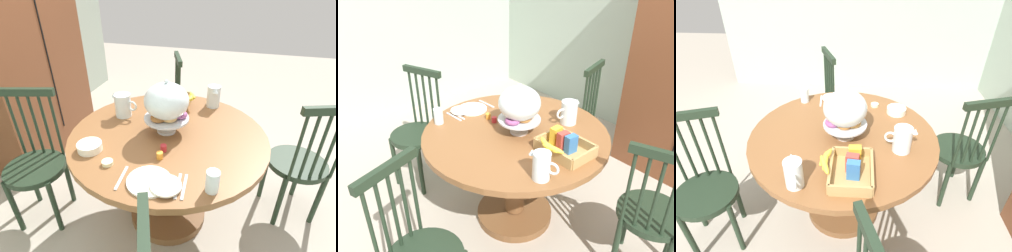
# 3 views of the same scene
# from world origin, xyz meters

# --- Properties ---
(ground_plane) EXTENTS (10.00, 10.00, 0.00)m
(ground_plane) POSITION_xyz_m (0.00, 0.00, 0.00)
(ground_plane) COLOR #A89E8E
(dining_table) EXTENTS (1.23, 1.23, 0.74)m
(dining_table) POSITION_xyz_m (-0.14, -0.03, 0.53)
(dining_table) COLOR brown
(dining_table) RESTS_ON ground_plane
(windsor_chair_by_cabinet) EXTENTS (0.42, 0.42, 0.97)m
(windsor_chair_by_cabinet) POSITION_xyz_m (-0.37, 0.86, 0.45)
(windsor_chair_by_cabinet) COLOR #1E2D1E
(windsor_chair_by_cabinet) RESTS_ON ground_plane
(windsor_chair_facing_door) EXTENTS (0.43, 0.43, 0.97)m
(windsor_chair_facing_door) POSITION_xyz_m (-1.00, -0.34, 0.45)
(windsor_chair_facing_door) COLOR #1E2D1E
(windsor_chair_facing_door) RESTS_ON ground_plane
(windsor_chair_far_side) EXTENTS (0.43, 0.43, 0.97)m
(windsor_chair_far_side) POSITION_xyz_m (0.14, -0.90, 0.45)
(windsor_chair_far_side) COLOR #1E2D1E
(windsor_chair_far_side) RESTS_ON ground_plane
(pastry_stand_with_dome) EXTENTS (0.28, 0.28, 0.34)m
(pastry_stand_with_dome) POSITION_xyz_m (-0.13, -0.01, 0.94)
(pastry_stand_with_dome) COLOR silver
(pastry_stand_with_dome) RESTS_ON dining_table
(orange_juice_pitcher) EXTENTS (0.18, 0.10, 0.16)m
(orange_juice_pitcher) POSITION_xyz_m (0.32, -0.25, 0.81)
(orange_juice_pitcher) COLOR silver
(orange_juice_pitcher) RESTS_ON dining_table
(milk_pitcher) EXTENTS (0.11, 0.19, 0.16)m
(milk_pitcher) POSITION_xyz_m (-0.01, 0.33, 0.81)
(milk_pitcher) COLOR silver
(milk_pitcher) RESTS_ON dining_table
(cereal_basket) EXTENTS (0.32, 0.30, 0.12)m
(cereal_basket) POSITION_xyz_m (0.22, 0.03, 0.78)
(cereal_basket) COLOR tan
(cereal_basket) RESTS_ON dining_table
(china_plate_large) EXTENTS (0.22, 0.22, 0.01)m
(china_plate_large) POSITION_xyz_m (-0.60, -0.06, 0.75)
(china_plate_large) COLOR white
(china_plate_large) RESTS_ON dining_table
(china_plate_small) EXTENTS (0.15, 0.15, 0.01)m
(china_plate_small) POSITION_xyz_m (-0.61, -0.15, 0.76)
(china_plate_small) COLOR white
(china_plate_small) RESTS_ON china_plate_large
(cereal_bowl) EXTENTS (0.14, 0.14, 0.04)m
(cereal_bowl) POSITION_xyz_m (-0.44, 0.35, 0.76)
(cereal_bowl) COLOR white
(cereal_bowl) RESTS_ON dining_table
(drinking_glass) EXTENTS (0.06, 0.06, 0.11)m
(drinking_glass) POSITION_xyz_m (-0.57, -0.36, 0.80)
(drinking_glass) COLOR silver
(drinking_glass) RESTS_ON dining_table
(butter_dish) EXTENTS (0.06, 0.06, 0.02)m
(butter_dish) POSITION_xyz_m (-0.53, 0.19, 0.75)
(butter_dish) COLOR beige
(butter_dish) RESTS_ON dining_table
(jam_jar_strawberry) EXTENTS (0.04, 0.04, 0.04)m
(jam_jar_strawberry) POSITION_xyz_m (-0.34, -0.06, 0.76)
(jam_jar_strawberry) COLOR #B7282D
(jam_jar_strawberry) RESTS_ON dining_table
(jam_jar_apricot) EXTENTS (0.04, 0.04, 0.04)m
(jam_jar_apricot) POSITION_xyz_m (-0.41, -0.06, 0.76)
(jam_jar_apricot) COLOR orange
(jam_jar_apricot) RESTS_ON dining_table
(table_knife) EXTENTS (0.17, 0.03, 0.01)m
(table_knife) POSITION_xyz_m (-0.59, -0.20, 0.74)
(table_knife) COLOR silver
(table_knife) RESTS_ON dining_table
(dinner_fork) EXTENTS (0.17, 0.03, 0.01)m
(dinner_fork) POSITION_xyz_m (-0.58, -0.23, 0.74)
(dinner_fork) COLOR silver
(dinner_fork) RESTS_ON dining_table
(soup_spoon) EXTENTS (0.17, 0.03, 0.01)m
(soup_spoon) POSITION_xyz_m (-0.61, 0.08, 0.74)
(soup_spoon) COLOR silver
(soup_spoon) RESTS_ON dining_table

